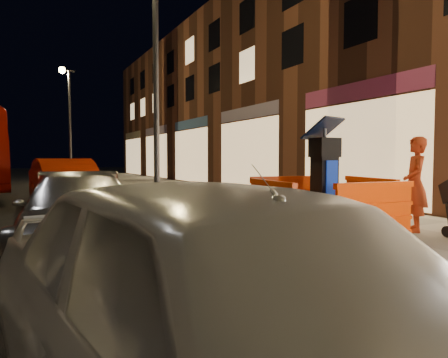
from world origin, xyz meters
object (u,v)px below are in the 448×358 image
barrier_front (374,221)px  car_red (67,207)px  barrier_kerbside (271,216)px  car_silver (82,254)px  parking_kiosk (324,186)px  barrier_back (286,205)px  man (415,184)px  barrier_bldgside (370,208)px

barrier_front → car_red: 9.44m
barrier_front → barrier_kerbside: 1.34m
barrier_kerbside → car_silver: bearing=58.4°
barrier_front → car_silver: bearing=143.3°
parking_kiosk → barrier_kerbside: parking_kiosk is taller
barrier_back → parking_kiosk: bearing=-78.3°
barrier_back → barrier_kerbside: bearing=-123.3°
barrier_kerbside → car_red: size_ratio=0.29×
car_silver → man: bearing=-10.0°
barrier_back → man: bearing=-8.6°
barrier_bldgside → barrier_front: bearing=145.7°
parking_kiosk → car_silver: size_ratio=0.42×
man → car_silver: bearing=-65.2°
man → barrier_kerbside: bearing=-45.9°
parking_kiosk → barrier_front: parking_kiosk is taller
barrier_back → man: (2.21, -0.82, 0.34)m
barrier_front → man: 2.49m
parking_kiosk → car_red: 8.58m
barrier_front → barrier_back: (0.00, 1.90, 0.00)m
car_red → man: bearing=-63.3°
barrier_kerbside → car_red: 8.28m
barrier_front → barrier_kerbside: same height
barrier_back → barrier_kerbside: (-0.95, -0.95, 0.00)m
parking_kiosk → barrier_back: 1.03m
parking_kiosk → barrier_bldgside: parking_kiosk is taller
car_red → man: (4.98, -7.93, 1.00)m
car_silver → parking_kiosk: bearing=-22.1°
man → barrier_bldgside: bearing=-42.3°
barrier_front → car_red: bearing=110.8°
car_red → man: man is taller
man → car_red: bearing=-106.1°
barrier_front → car_silver: (-3.21, 2.74, -0.65)m
parking_kiosk → car_red: parking_kiosk is taller
barrier_front → barrier_back: 1.90m
barrier_front → man: (2.21, 1.08, 0.34)m
barrier_back → car_silver: barrier_back is taller
barrier_bldgside → car_silver: size_ratio=0.30×
barrier_back → barrier_kerbside: 1.34m
barrier_bldgside → car_silver: barrier_bldgside is taller
barrier_front → barrier_back: bearing=93.7°
barrier_back → car_red: size_ratio=0.29×
barrier_kerbside → barrier_bldgside: 1.90m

